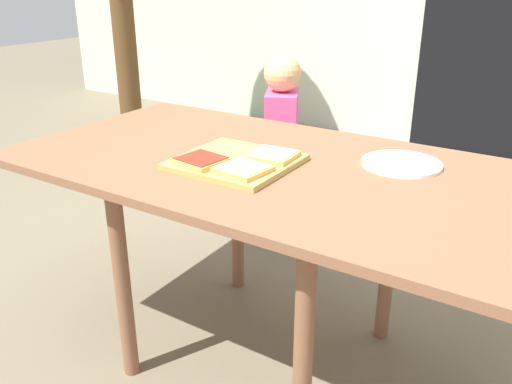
{
  "coord_description": "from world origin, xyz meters",
  "views": [
    {
      "loc": [
        0.8,
        -1.29,
        1.24
      ],
      "look_at": [
        -0.03,
        0.0,
        0.6
      ],
      "focal_mm": 37.66,
      "sensor_mm": 36.0,
      "label": 1
    }
  ],
  "objects_px": {
    "child_left": "(281,139)",
    "garden_hose_coil": "(221,119)",
    "dining_table": "(263,184)",
    "pizza_slice_far_right": "(272,155)",
    "plate_white_right": "(401,164)",
    "pizza_slice_near_right": "(243,169)",
    "pizza_slice_near_left": "(201,160)",
    "cutting_board": "(236,162)"
  },
  "relations": [
    {
      "from": "child_left",
      "to": "dining_table",
      "type": "bearing_deg",
      "value": -63.71
    },
    {
      "from": "dining_table",
      "to": "child_left",
      "type": "xyz_separation_m",
      "value": [
        -0.39,
        0.78,
        -0.13
      ]
    },
    {
      "from": "pizza_slice_near_right",
      "to": "plate_white_right",
      "type": "distance_m",
      "value": 0.47
    },
    {
      "from": "pizza_slice_near_left",
      "to": "pizza_slice_near_right",
      "type": "distance_m",
      "value": 0.14
    },
    {
      "from": "cutting_board",
      "to": "pizza_slice_near_left",
      "type": "height_order",
      "value": "pizza_slice_near_left"
    },
    {
      "from": "child_left",
      "to": "garden_hose_coil",
      "type": "bearing_deg",
      "value": 133.25
    },
    {
      "from": "pizza_slice_near_left",
      "to": "pizza_slice_far_right",
      "type": "xyz_separation_m",
      "value": [
        0.15,
        0.15,
        0.0
      ]
    },
    {
      "from": "child_left",
      "to": "garden_hose_coil",
      "type": "distance_m",
      "value": 2.31
    },
    {
      "from": "dining_table",
      "to": "child_left",
      "type": "distance_m",
      "value": 0.88
    },
    {
      "from": "pizza_slice_far_right",
      "to": "child_left",
      "type": "relative_size",
      "value": 0.15
    },
    {
      "from": "dining_table",
      "to": "pizza_slice_far_right",
      "type": "distance_m",
      "value": 0.1
    },
    {
      "from": "cutting_board",
      "to": "child_left",
      "type": "distance_m",
      "value": 0.94
    },
    {
      "from": "cutting_board",
      "to": "child_left",
      "type": "height_order",
      "value": "child_left"
    },
    {
      "from": "plate_white_right",
      "to": "child_left",
      "type": "distance_m",
      "value": 0.98
    },
    {
      "from": "cutting_board",
      "to": "pizza_slice_far_right",
      "type": "bearing_deg",
      "value": 39.86
    },
    {
      "from": "dining_table",
      "to": "child_left",
      "type": "relative_size",
      "value": 1.72
    },
    {
      "from": "cutting_board",
      "to": "garden_hose_coil",
      "type": "relative_size",
      "value": 0.84
    },
    {
      "from": "dining_table",
      "to": "cutting_board",
      "type": "height_order",
      "value": "cutting_board"
    },
    {
      "from": "garden_hose_coil",
      "to": "dining_table",
      "type": "bearing_deg",
      "value": -51.46
    },
    {
      "from": "pizza_slice_far_right",
      "to": "dining_table",
      "type": "bearing_deg",
      "value": 178.49
    },
    {
      "from": "cutting_board",
      "to": "plate_white_right",
      "type": "distance_m",
      "value": 0.49
    },
    {
      "from": "pizza_slice_near_right",
      "to": "child_left",
      "type": "height_order",
      "value": "child_left"
    },
    {
      "from": "dining_table",
      "to": "plate_white_right",
      "type": "bearing_deg",
      "value": 27.44
    },
    {
      "from": "dining_table",
      "to": "pizza_slice_far_right",
      "type": "relative_size",
      "value": 11.18
    },
    {
      "from": "cutting_board",
      "to": "pizza_slice_near_left",
      "type": "bearing_deg",
      "value": -129.41
    },
    {
      "from": "dining_table",
      "to": "pizza_slice_far_right",
      "type": "bearing_deg",
      "value": -1.51
    },
    {
      "from": "pizza_slice_near_left",
      "to": "child_left",
      "type": "distance_m",
      "value": 1.0
    },
    {
      "from": "plate_white_right",
      "to": "garden_hose_coil",
      "type": "relative_size",
      "value": 0.6
    },
    {
      "from": "garden_hose_coil",
      "to": "cutting_board",
      "type": "bearing_deg",
      "value": -53.0
    },
    {
      "from": "pizza_slice_near_right",
      "to": "garden_hose_coil",
      "type": "xyz_separation_m",
      "value": [
        -1.96,
        2.57,
        -0.72
      ]
    },
    {
      "from": "dining_table",
      "to": "pizza_slice_near_right",
      "type": "height_order",
      "value": "pizza_slice_near_right"
    },
    {
      "from": "cutting_board",
      "to": "plate_white_right",
      "type": "relative_size",
      "value": 1.41
    },
    {
      "from": "cutting_board",
      "to": "plate_white_right",
      "type": "bearing_deg",
      "value": 31.98
    },
    {
      "from": "plate_white_right",
      "to": "dining_table",
      "type": "bearing_deg",
      "value": -152.56
    },
    {
      "from": "plate_white_right",
      "to": "pizza_slice_near_right",
      "type": "bearing_deg",
      "value": -135.33
    },
    {
      "from": "dining_table",
      "to": "child_left",
      "type": "bearing_deg",
      "value": 116.29
    },
    {
      "from": "pizza_slice_far_right",
      "to": "cutting_board",
      "type": "bearing_deg",
      "value": -140.14
    },
    {
      "from": "pizza_slice_far_right",
      "to": "plate_white_right",
      "type": "xyz_separation_m",
      "value": [
        0.33,
        0.19,
        -0.02
      ]
    },
    {
      "from": "plate_white_right",
      "to": "cutting_board",
      "type": "bearing_deg",
      "value": -148.02
    },
    {
      "from": "dining_table",
      "to": "plate_white_right",
      "type": "xyz_separation_m",
      "value": [
        0.36,
        0.19,
        0.08
      ]
    },
    {
      "from": "pizza_slice_near_left",
      "to": "child_left",
      "type": "xyz_separation_m",
      "value": [
        -0.27,
        0.93,
        -0.22
      ]
    },
    {
      "from": "cutting_board",
      "to": "pizza_slice_near_right",
      "type": "bearing_deg",
      "value": -44.51
    }
  ]
}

